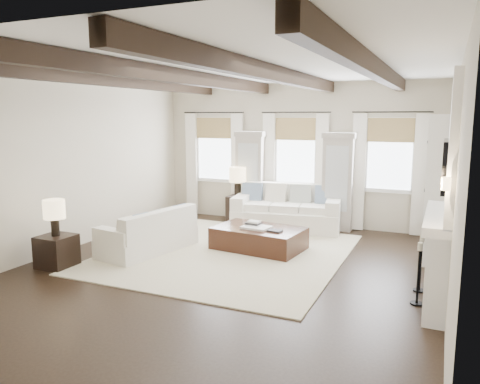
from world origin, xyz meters
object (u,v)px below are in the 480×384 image
at_px(sofa_back, 287,211).
at_px(side_table_front, 57,251).
at_px(side_table_back, 238,209).
at_px(ottoman, 259,239).
at_px(sofa_left, 150,235).

relative_size(sofa_back, side_table_front, 4.59).
height_order(sofa_back, side_table_back, sofa_back).
xyz_separation_m(ottoman, side_table_back, (-1.26, 1.84, 0.11)).
bearing_deg(sofa_left, sofa_back, 57.63).
bearing_deg(side_table_front, side_table_back, 70.93).
bearing_deg(side_table_back, sofa_back, -3.45).
relative_size(sofa_back, side_table_back, 3.78).
xyz_separation_m(sofa_left, ottoman, (1.75, 0.95, -0.11)).
height_order(sofa_back, sofa_left, sofa_back).
bearing_deg(sofa_left, side_table_back, 79.92).
xyz_separation_m(side_table_front, side_table_back, (1.43, 4.12, 0.06)).
xyz_separation_m(sofa_back, side_table_front, (-2.65, -4.05, -0.13)).
distance_m(sofa_left, ottoman, 2.00).
bearing_deg(sofa_back, sofa_left, -122.37).
height_order(sofa_left, side_table_back, sofa_left).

